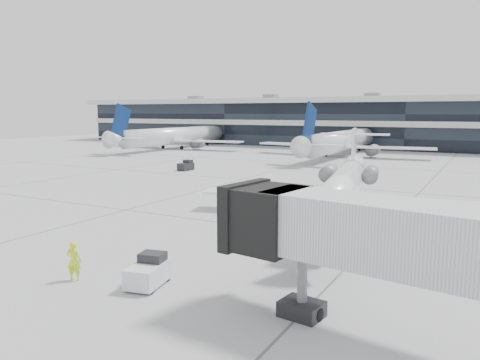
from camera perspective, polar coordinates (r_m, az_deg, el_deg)
The scene contains 10 objects.
ground at distance 33.93m, azimuth -1.08°, elevation -5.38°, with size 220.00×220.00×0.00m, color #959598.
terminal at distance 111.85m, azimuth 20.38°, elevation 6.27°, with size 170.00×22.00×10.00m, color black.
bg_jet_left at distance 104.02m, azimuth -7.59°, elevation 3.84°, with size 32.00×40.00×9.60m, color white, non-canonical shape.
bg_jet_center at distance 87.45m, azimuth 12.39°, elevation 2.87°, with size 32.00×40.00×9.60m, color white, non-canonical shape.
regional_jet at distance 36.69m, azimuth 12.20°, elevation -1.02°, with size 22.24×27.73×6.43m.
jet_bridge at distance 16.30m, azimuth 26.28°, elevation -7.65°, with size 16.25×5.29×5.22m.
ramp_worker at distance 24.08m, azimuth -19.59°, elevation -9.26°, with size 0.70×0.46×1.93m, color #CBFF1A.
baggage_tug at distance 22.58m, azimuth -11.10°, elevation -10.94°, with size 1.79×2.51×1.45m.
traffic_cone at distance 49.64m, azimuth 4.38°, elevation -0.68°, with size 0.50×0.50×0.60m.
far_tug at distance 65.01m, azimuth -6.59°, elevation 1.75°, with size 1.50×2.33×1.42m.
Camera 1 is at (16.37, -28.60, 8.05)m, focal length 35.00 mm.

